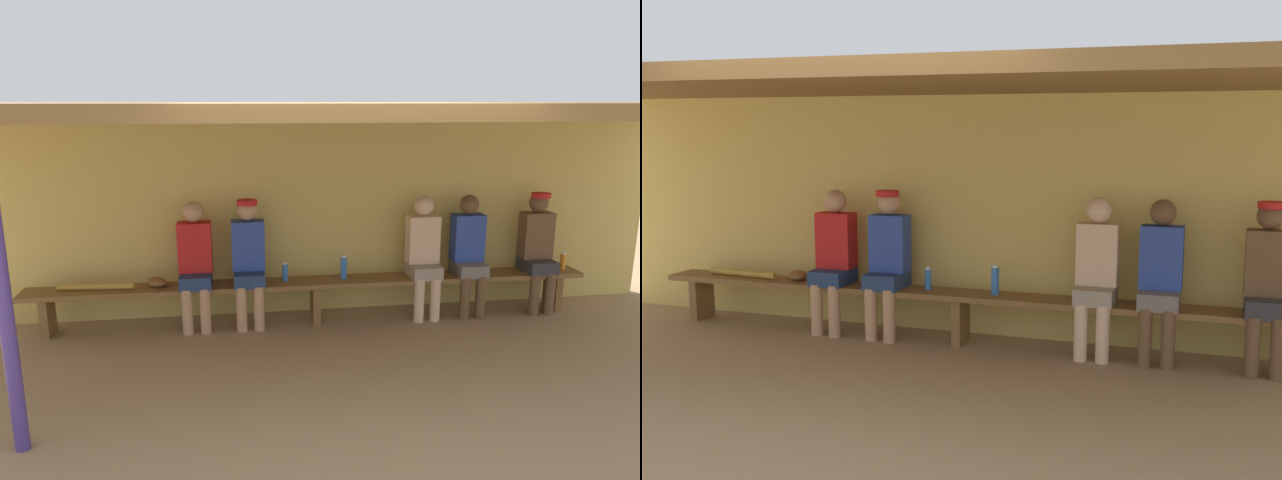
# 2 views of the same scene
# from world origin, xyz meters

# --- Properties ---
(ground_plane) EXTENTS (24.00, 24.00, 0.00)m
(ground_plane) POSITION_xyz_m (0.00, 0.00, 0.00)
(ground_plane) COLOR #9E7F59
(back_wall) EXTENTS (8.00, 0.20, 2.20)m
(back_wall) POSITION_xyz_m (0.00, 2.00, 1.10)
(back_wall) COLOR #D8BC60
(back_wall) RESTS_ON ground
(dugout_roof) EXTENTS (8.00, 2.80, 0.12)m
(dugout_roof) POSITION_xyz_m (0.00, 0.70, 2.26)
(dugout_roof) COLOR brown
(dugout_roof) RESTS_ON back_wall
(support_post) EXTENTS (0.10, 0.10, 2.20)m
(support_post) POSITION_xyz_m (-2.32, -0.55, 1.10)
(support_post) COLOR #4C388C
(support_post) RESTS_ON ground
(bench) EXTENTS (6.00, 0.36, 0.46)m
(bench) POSITION_xyz_m (0.00, 1.55, 0.39)
(bench) COLOR brown
(bench) RESTS_ON ground
(player_shirtless_tan) EXTENTS (0.34, 0.42, 1.34)m
(player_shirtless_tan) POSITION_xyz_m (2.52, 1.55, 0.75)
(player_shirtless_tan) COLOR #333338
(player_shirtless_tan) RESTS_ON ground
(player_near_post) EXTENTS (0.34, 0.42, 1.34)m
(player_near_post) POSITION_xyz_m (-0.70, 1.55, 0.75)
(player_near_post) COLOR navy
(player_near_post) RESTS_ON ground
(player_middle) EXTENTS (0.34, 0.42, 1.34)m
(player_middle) POSITION_xyz_m (-1.25, 1.55, 0.73)
(player_middle) COLOR navy
(player_middle) RESTS_ON ground
(player_with_sunglasses) EXTENTS (0.34, 0.42, 1.34)m
(player_with_sunglasses) POSITION_xyz_m (1.19, 1.55, 0.73)
(player_with_sunglasses) COLOR gray
(player_with_sunglasses) RESTS_ON ground
(player_leftmost) EXTENTS (0.34, 0.42, 1.34)m
(player_leftmost) POSITION_xyz_m (1.71, 1.55, 0.73)
(player_leftmost) COLOR slate
(player_leftmost) RESTS_ON ground
(water_bottle_green) EXTENTS (0.06, 0.06, 0.20)m
(water_bottle_green) POSITION_xyz_m (-0.32, 1.58, 0.56)
(water_bottle_green) COLOR blue
(water_bottle_green) RESTS_ON bench
(water_bottle_blue) EXTENTS (0.07, 0.07, 0.26)m
(water_bottle_blue) POSITION_xyz_m (0.31, 1.58, 0.59)
(water_bottle_blue) COLOR blue
(water_bottle_blue) RESTS_ON bench
(water_bottle_clear) EXTENTS (0.06, 0.06, 0.20)m
(water_bottle_clear) POSITION_xyz_m (2.85, 1.56, 0.56)
(water_bottle_clear) COLOR orange
(water_bottle_clear) RESTS_ON bench
(baseball_glove_worn) EXTENTS (0.29, 0.29, 0.09)m
(baseball_glove_worn) POSITION_xyz_m (-1.66, 1.58, 0.51)
(baseball_glove_worn) COLOR brown
(baseball_glove_worn) RESTS_ON bench
(baseball_bat) EXTENTS (0.77, 0.13, 0.07)m
(baseball_bat) POSITION_xyz_m (-2.26, 1.55, 0.49)
(baseball_bat) COLOR #B28C33
(baseball_bat) RESTS_ON bench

